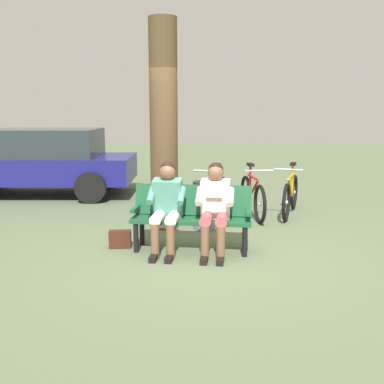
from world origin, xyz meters
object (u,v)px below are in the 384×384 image
at_px(bench, 192,213).
at_px(bicycle_silver, 214,197).
at_px(tree_trunk, 164,126).
at_px(parked_car, 40,160).
at_px(handbag, 120,239).
at_px(person_companion, 167,203).
at_px(person_reading, 215,204).
at_px(litter_bin, 205,205).
at_px(bicycle_orange, 252,197).
at_px(bicycle_purple, 290,195).

bearing_deg(bench, bicycle_silver, -94.82).
height_order(tree_trunk, parked_car, tree_trunk).
xyz_separation_m(bicycle_silver, parked_car, (3.82, -2.01, 0.41)).
relative_size(bench, tree_trunk, 0.50).
relative_size(bench, handbag, 5.46).
distance_m(bench, bicycle_silver, 1.87).
relative_size(person_companion, handbag, 4.00).
bearing_deg(person_reading, person_companion, -0.05).
height_order(litter_bin, bicycle_orange, bicycle_orange).
distance_m(bench, parked_car, 5.20).
height_order(handbag, bicycle_purple, bicycle_purple).
height_order(bench, bicycle_purple, bicycle_purple).
height_order(bench, bicycle_silver, bicycle_silver).
bearing_deg(person_reading, handbag, -3.65).
relative_size(handbag, bicycle_orange, 0.18).
distance_m(litter_bin, parked_car, 4.64).
height_order(bench, person_companion, person_companion).
xyz_separation_m(handbag, bicycle_orange, (-2.00, -1.91, 0.24)).
bearing_deg(bench, person_reading, 152.93).
height_order(bench, tree_trunk, tree_trunk).
xyz_separation_m(bench, person_companion, (0.33, 0.13, 0.16)).
relative_size(tree_trunk, bicycle_purple, 2.01).
bearing_deg(tree_trunk, handbag, 65.70).
bearing_deg(handbag, tree_trunk, -114.30).
bearing_deg(handbag, person_companion, 167.72).
xyz_separation_m(person_companion, parked_car, (3.17, -3.98, 0.11)).
distance_m(person_companion, bicycle_orange, 2.47).
relative_size(bicycle_purple, bicycle_silver, 0.99).
distance_m(handbag, tree_trunk, 1.95).
xyz_separation_m(bench, bicycle_purple, (-1.71, -2.07, -0.15)).
height_order(handbag, parked_car, parked_car).
relative_size(person_reading, bicycle_silver, 0.74).
height_order(person_companion, parked_car, parked_car).
height_order(person_companion, bicycle_orange, person_companion).
bearing_deg(litter_bin, bicycle_purple, -145.93).
distance_m(handbag, bicycle_silver, 2.26).
xyz_separation_m(person_reading, tree_trunk, (0.79, -1.33, 0.96)).
distance_m(bench, bicycle_purple, 2.68).
bearing_deg(litter_bin, person_reading, 96.09).
xyz_separation_m(litter_bin, bicycle_silver, (-0.15, -0.80, -0.03)).
bearing_deg(tree_trunk, parked_car, -41.83).
bearing_deg(tree_trunk, bicycle_silver, -139.42).
height_order(bicycle_purple, bicycle_silver, same).
xyz_separation_m(handbag, bicycle_purple, (-2.70, -2.06, 0.24)).
bearing_deg(handbag, bicycle_orange, -136.26).
distance_m(person_reading, tree_trunk, 1.82).
relative_size(person_companion, bicycle_orange, 0.72).
bearing_deg(bicycle_purple, tree_trunk, -49.14).
height_order(person_reading, bicycle_silver, person_reading).
distance_m(person_reading, bicycle_purple, 2.68).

